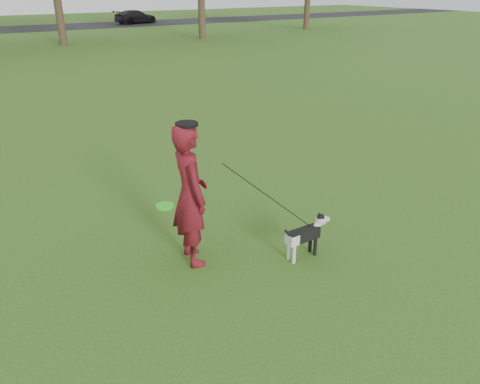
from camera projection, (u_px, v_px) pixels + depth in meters
ground at (238, 250)px, 6.83m from camera, size 120.00×120.00×0.00m
man at (190, 195)px, 6.20m from camera, size 0.57×0.78×1.98m
dog at (307, 233)px, 6.53m from camera, size 0.81×0.16×0.61m
car_right at (136, 17)px, 44.18m from camera, size 4.46×2.73×1.21m
man_held_items at (268, 196)px, 6.40m from camera, size 2.05×0.94×1.57m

